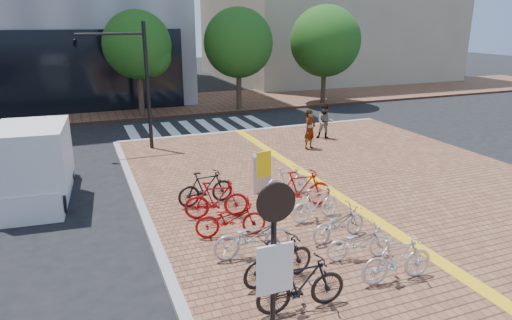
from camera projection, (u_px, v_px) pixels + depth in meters
name	position (u px, v px, depth m)	size (l,w,h in m)	color
ground	(320.00, 243.00, 11.83)	(120.00, 120.00, 0.00)	black
kerb_north	(257.00, 130.00, 23.52)	(14.00, 0.25, 0.15)	gray
far_sidewalk	(165.00, 105.00, 30.46)	(70.00, 8.00, 0.15)	brown
crosswalk	(200.00, 128.00, 24.44)	(7.50, 4.00, 0.01)	silver
street_trees	(255.00, 44.00, 27.89)	(16.20, 4.60, 6.35)	#38281E
bike_0	(301.00, 284.00, 8.73)	(0.52, 1.84, 1.10)	black
bike_1	(279.00, 260.00, 9.68)	(0.50, 1.76, 1.06)	black
bike_2	(252.00, 237.00, 10.76)	(0.67, 1.91, 1.01)	#B8B7BC
bike_3	(231.00, 219.00, 11.76)	(0.64, 1.84, 0.97)	#AA0E0C
bike_4	(217.00, 200.00, 12.84)	(0.52, 1.82, 1.10)	#AE0C10
bike_5	(206.00, 188.00, 13.79)	(0.50, 1.77, 1.07)	black
bike_6	(397.00, 259.00, 9.70)	(0.49, 1.72, 1.04)	silver
bike_7	(359.00, 242.00, 10.65)	(0.57, 1.62, 0.85)	silver
bike_8	(339.00, 223.00, 11.60)	(0.59, 1.68, 0.88)	#AAAAAF
bike_9	(316.00, 204.00, 12.72)	(0.46, 1.62, 0.97)	white
bike_10	(301.00, 189.00, 13.57)	(0.54, 1.92, 1.15)	#B0170C
bike_11	(287.00, 181.00, 14.56)	(0.45, 1.58, 0.95)	silver
pedestrian_a	(310.00, 129.00, 19.69)	(0.62, 0.41, 1.71)	gray
pedestrian_b	(325.00, 122.00, 21.40)	(0.78, 0.61, 1.61)	#535569
utility_box	(262.00, 174.00, 14.79)	(0.57, 0.41, 1.24)	#BBBAC0
yellow_sign	(264.00, 169.00, 13.24)	(0.48, 0.16, 1.79)	#B7B7BC
notice_sign	(275.00, 258.00, 6.73)	(0.60, 0.13, 3.23)	black
traffic_light_pole	(115.00, 64.00, 18.50)	(2.87, 1.11, 5.34)	black
box_truck	(34.00, 163.00, 14.40)	(2.28, 4.57, 2.56)	white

